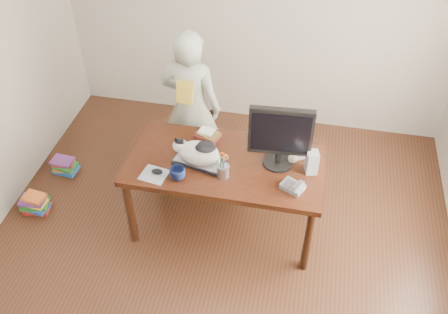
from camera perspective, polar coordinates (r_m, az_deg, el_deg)
room at (r=3.20m, az=-1.98°, el=0.20°), size 4.50×4.50×4.50m
desk at (r=4.20m, az=0.35°, el=-1.36°), size 1.60×0.80×0.75m
keyboard at (r=4.02m, az=-2.83°, el=-0.65°), size 0.46×0.25×0.03m
cat at (r=3.95m, az=-3.08°, el=0.59°), size 0.43×0.27×0.24m
monitor at (r=3.83m, az=6.46°, el=2.54°), size 0.49×0.26×0.56m
pen_cup at (r=3.88m, az=-0.09°, el=-1.47°), size 0.13×0.13×0.25m
mousepad at (r=3.97m, az=-7.99°, el=-2.01°), size 0.23×0.21×0.00m
mouse at (r=3.96m, az=-7.65°, el=-1.66°), size 0.10×0.07×0.04m
coffee_mug at (r=3.89m, az=-5.33°, el=-1.88°), size 0.18×0.18×0.10m
phone at (r=3.84m, az=7.90°, el=-3.35°), size 0.21×0.18×0.08m
speaker at (r=3.95m, az=10.02°, el=-0.59°), size 0.11×0.12×0.20m
baseball at (r=4.05m, az=7.87°, el=-0.18°), size 0.08×0.08×0.08m
book_stack at (r=4.26m, az=-1.86°, el=2.57°), size 0.23×0.20×0.07m
calculator at (r=4.16m, az=8.36°, el=0.85°), size 0.23×0.25×0.06m
person at (r=4.59m, az=-3.76°, el=5.72°), size 0.60×0.42×1.54m
held_book at (r=4.30m, az=-4.49°, el=7.39°), size 0.15×0.10×0.20m
book_pile_a at (r=4.94m, az=-20.77°, el=-4.99°), size 0.27×0.22×0.18m
book_pile_b at (r=5.26m, az=-17.77°, el=-0.92°), size 0.26×0.20×0.15m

